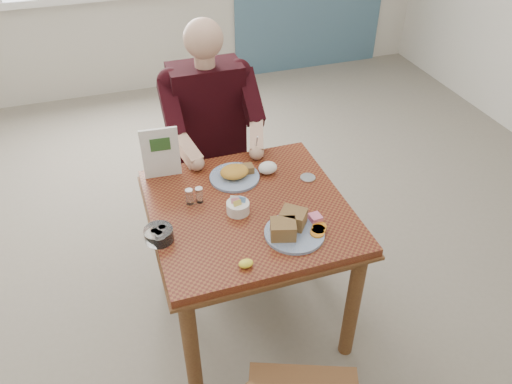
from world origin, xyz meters
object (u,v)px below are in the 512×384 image
object	(u,v)px
chair_far	(210,163)
near_plate	(292,227)
diner	(211,123)
far_plate	(235,174)
table	(249,225)

from	to	relation	value
chair_far	near_plate	world-z (taller)	chair_far
chair_far	diner	bearing A→B (deg)	-89.99
diner	far_plate	xyz separation A→B (m)	(0.01, -0.47, -0.04)
diner	chair_far	bearing A→B (deg)	90.01
chair_far	far_plate	world-z (taller)	chair_far
near_plate	diner	bearing A→B (deg)	97.54
far_plate	diner	bearing A→B (deg)	90.70
table	diner	xyz separation A→B (m)	(0.00, 0.71, 0.17)
chair_far	diner	world-z (taller)	diner
chair_far	far_plate	bearing A→B (deg)	-89.41
table	near_plate	xyz separation A→B (m)	(0.12, -0.23, 0.14)
diner	far_plate	distance (m)	0.47
near_plate	chair_far	bearing A→B (deg)	96.89
table	diner	bearing A→B (deg)	90.00
table	near_plate	world-z (taller)	near_plate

